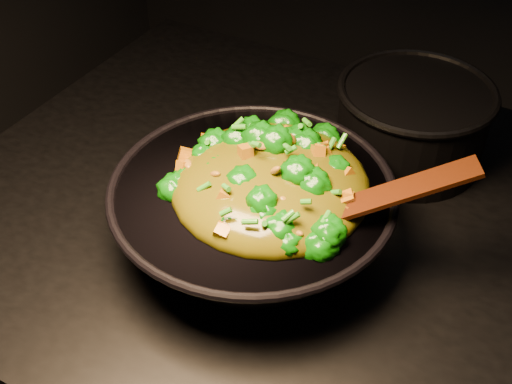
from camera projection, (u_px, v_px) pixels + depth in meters
The scene contains 5 objects.
stovetop at pixel (305, 379), 1.29m from camera, with size 1.20×0.90×0.90m, color black.
wok at pixel (253, 217), 0.92m from camera, with size 0.39×0.39×0.11m, color black, non-canonical shape.
stir_fry at pixel (271, 161), 0.85m from camera, with size 0.28×0.28×0.09m, color #0E6307, non-canonical shape.
spatula at pixel (381, 197), 0.81m from camera, with size 0.25×0.04×0.01m, color #3B1B06.
back_pot at pixel (411, 123), 1.07m from camera, with size 0.25×0.25×0.14m, color black.
Camera 1 is at (0.26, -0.68, 1.59)m, focal length 45.00 mm.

